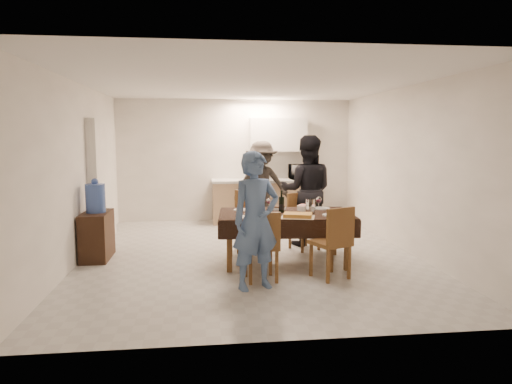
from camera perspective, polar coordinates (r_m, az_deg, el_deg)
floor at (r=7.10m, az=-0.80°, el=-7.87°), size 5.00×6.00×0.02m
ceiling at (r=6.91m, az=-0.84°, el=13.46°), size 5.00×6.00×0.02m
wall_back at (r=9.87m, az=-2.61°, el=3.96°), size 5.00×0.02×2.60m
wall_front at (r=3.93m, az=3.66°, el=-0.66°), size 5.00×0.02×2.60m
wall_left at (r=7.08m, az=-21.40°, el=2.29°), size 0.02×6.00×2.60m
wall_right at (r=7.56m, az=18.40°, el=2.68°), size 0.02×6.00×2.60m
stub_partition at (r=8.25m, az=-18.69°, el=1.26°), size 0.15×1.40×2.10m
kitchen_base_cabinet at (r=9.70m, az=1.09°, el=-1.25°), size 2.20×0.60×0.86m
kitchen_worktop at (r=9.64m, az=1.10°, el=1.42°), size 2.24×0.64×0.05m
upper_cabinet at (r=9.78m, az=2.76°, el=7.16°), size 1.20×0.34×0.70m
dining_table at (r=6.54m, az=3.70°, el=-2.91°), size 1.95×1.22×0.73m
chair_near_left at (r=5.69m, az=0.73°, el=-5.91°), size 0.44×0.44×0.49m
chair_near_right at (r=5.87m, az=9.52°, el=-5.38°), size 0.56×0.58×0.51m
chair_far_left at (r=7.14m, az=-0.82°, el=-2.97°), size 0.45×0.45×0.52m
chair_far_right at (r=7.30m, az=6.23°, el=-3.07°), size 0.55×0.56×0.49m
console at (r=7.21m, az=-19.25°, el=-5.16°), size 0.38×0.76×0.70m
water_jug at (r=7.12m, az=-19.44°, el=-0.73°), size 0.28×0.28×0.42m
wine_bottle at (r=6.55m, az=3.20°, el=-1.18°), size 0.08×0.08×0.32m
water_pitcher at (r=6.54m, az=6.80°, el=-1.75°), size 0.13×0.13×0.20m
savoury_tart at (r=6.18m, az=5.25°, el=-2.92°), size 0.52×0.44×0.06m
salad_bowl at (r=6.76m, az=5.93°, el=-2.00°), size 0.19×0.19×0.07m
mushroom_dish at (r=6.80m, az=2.86°, el=-2.09°), size 0.21×0.21×0.04m
wine_glass_a at (r=6.20m, az=-0.89°, el=-2.33°), size 0.08×0.08×0.17m
wine_glass_b at (r=6.88m, az=7.84°, el=-1.35°), size 0.09×0.09×0.20m
wine_glass_c at (r=6.78m, az=1.59°, el=-1.47°), size 0.08×0.08×0.18m
plate_near_left at (r=6.16m, az=-1.30°, el=-3.13°), size 0.24×0.24×0.01m
plate_near_right at (r=6.38m, az=9.50°, el=-2.86°), size 0.27×0.27×0.02m
plate_far_left at (r=6.75m, az=-1.78°, el=-2.24°), size 0.24×0.24×0.01m
plate_far_right at (r=6.95m, az=8.13°, el=-2.03°), size 0.26×0.26×0.01m
microwave at (r=9.77m, az=5.88°, el=2.52°), size 0.56×0.38×0.31m
person_near at (r=5.42m, az=-0.03°, el=-3.61°), size 0.70×0.58×1.65m
person_far at (r=7.64m, az=6.35°, el=0.16°), size 1.02×0.88×1.84m
person_kitchen at (r=9.19m, az=0.71°, el=0.99°), size 1.11×0.64×1.72m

